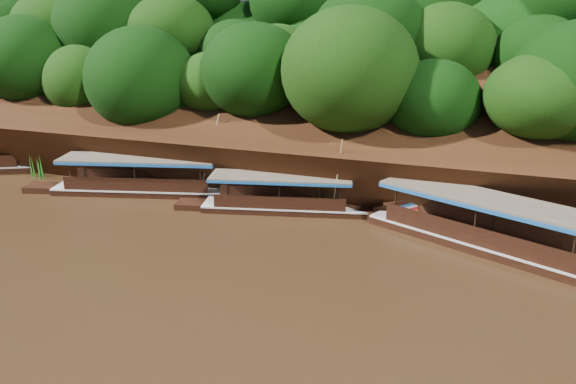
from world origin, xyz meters
name	(u,v)px	position (x,y,z in m)	size (l,w,h in m)	color
ground	(254,271)	(0.00, 0.00, 0.00)	(160.00, 160.00, 0.00)	black
riverbank	(361,135)	(-0.01, 22.73, 1.89)	(120.00, 30.06, 19.40)	black
boat_0	(516,246)	(11.73, 5.91, 0.62)	(16.43, 8.90, 7.35)	black
boat_1	(303,204)	(-0.40, 8.61, 0.51)	(13.07, 4.80, 5.24)	black
boat_2	(165,186)	(-10.21, 8.75, 0.56)	(15.79, 6.04, 5.92)	black
reeds	(264,189)	(-3.37, 9.55, 0.86)	(48.75, 2.47, 2.21)	#23681A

